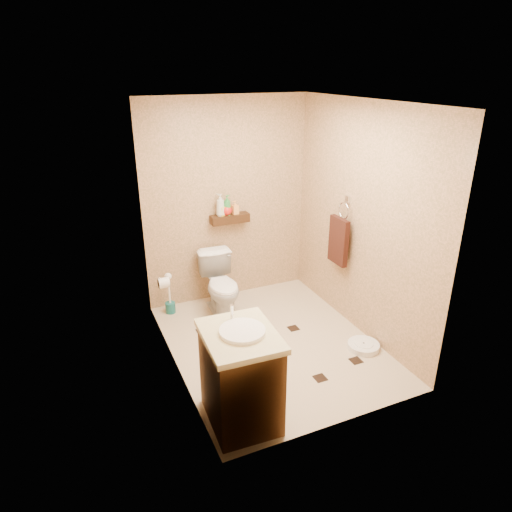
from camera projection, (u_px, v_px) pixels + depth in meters
name	position (u px, v px, depth m)	size (l,w,h in m)	color
ground	(272.00, 344.00, 4.75)	(2.50, 2.50, 0.00)	tan
wall_back	(227.00, 202.00, 5.35)	(2.00, 0.04, 2.40)	tan
wall_front	(350.00, 291.00, 3.24)	(2.00, 0.04, 2.40)	tan
wall_left	(169.00, 252.00, 3.92)	(0.04, 2.50, 2.40)	tan
wall_right	(361.00, 222.00, 4.66)	(0.04, 2.50, 2.40)	tan
ceiling	(276.00, 102.00, 3.83)	(2.00, 2.50, 0.02)	white
wall_shelf	(230.00, 219.00, 5.35)	(0.46, 0.14, 0.10)	#371D0F
floor_accents	(277.00, 344.00, 4.74)	(1.33, 1.33, 0.01)	black
toilet	(221.00, 285.00, 5.23)	(0.39, 0.69, 0.70)	white
vanity	(241.00, 376.00, 3.59)	(0.58, 0.69, 0.94)	brown
bathroom_scale	(363.00, 346.00, 4.66)	(0.34, 0.34, 0.06)	white
toilet_brush	(170.00, 299.00, 5.29)	(0.12, 0.12, 0.51)	#186161
towel_ring	(339.00, 239.00, 4.94)	(0.12, 0.30, 0.76)	silver
toilet_paper	(164.00, 283.00, 4.72)	(0.12, 0.11, 0.12)	white
bottle_a	(220.00, 205.00, 5.24)	(0.10, 0.10, 0.26)	silver
bottle_b	(222.00, 209.00, 5.26)	(0.07, 0.08, 0.17)	gold
bottle_c	(227.00, 208.00, 5.28)	(0.12, 0.12, 0.16)	red
bottle_d	(227.00, 205.00, 5.27)	(0.09, 0.09, 0.24)	#2D893C
bottle_e	(235.00, 207.00, 5.32)	(0.07, 0.07, 0.16)	#F09E50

